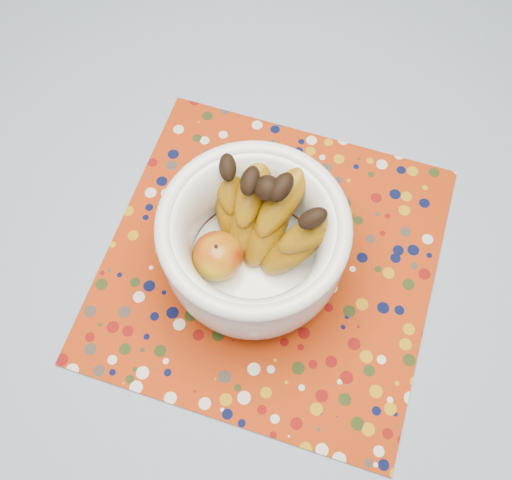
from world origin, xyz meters
TOP-DOWN VIEW (x-y plane):
  - table at (0.00, 0.00)m, footprint 1.20×1.20m
  - tablecloth at (0.00, 0.00)m, footprint 1.32×1.32m
  - placemat at (0.03, -0.10)m, footprint 0.58×0.58m
  - fruit_bowl at (0.01, -0.11)m, footprint 0.29×0.25m

SIDE VIEW (x-z plane):
  - table at x=0.00m, z-range 0.30..1.05m
  - tablecloth at x=0.00m, z-range 0.75..0.76m
  - placemat at x=0.03m, z-range 0.76..0.76m
  - fruit_bowl at x=0.01m, z-range 0.76..0.93m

